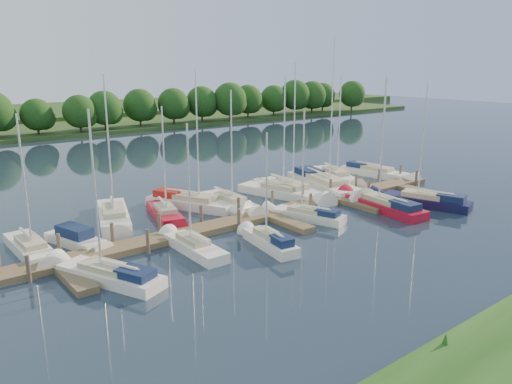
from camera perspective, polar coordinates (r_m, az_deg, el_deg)
ground at (r=34.03m, az=9.72°, el=-6.01°), size 260.00×260.00×0.00m
dock at (r=38.95m, az=1.79°, el=-2.82°), size 40.00×6.00×0.40m
mooring_pilings at (r=39.66m, az=0.75°, el=-1.89°), size 38.24×2.84×2.00m
far_shore at (r=99.78m, az=-24.11°, el=6.69°), size 180.00×30.00×0.60m
distant_hill at (r=124.03m, az=-27.06°, el=7.86°), size 220.00×40.00×1.40m
treeline at (r=88.20m, az=-20.67°, el=8.72°), size 146.38×9.47×8.32m
sailboat_n_0 at (r=34.94m, az=-24.26°, el=-6.11°), size 1.86×7.26×9.32m
motorboat at (r=35.44m, az=-19.78°, el=-5.26°), size 2.85×5.52×1.63m
sailboat_n_2 at (r=39.76m, az=-15.92°, el=-2.92°), size 4.52×9.02×11.45m
sailboat_n_3 at (r=39.63m, az=-10.26°, el=-2.63°), size 3.08×7.12×9.11m
sailboat_n_4 at (r=42.11m, az=-7.03°, el=-1.40°), size 5.61×8.96×11.78m
sailboat_n_5 at (r=41.92m, az=-2.93°, el=-1.45°), size 2.11×7.91×10.18m
sailboat_n_6 at (r=45.51m, az=2.88°, el=-0.16°), size 4.12×8.78×11.14m
sailboat_n_7 at (r=46.05m, az=4.04°, el=0.01°), size 2.77×9.67×12.27m
sailboat_n_8 at (r=48.47m, az=8.03°, el=0.70°), size 5.00×11.71×14.61m
sailboat_n_9 at (r=52.43m, az=9.12°, el=1.65°), size 4.51×8.71×11.16m
sailboat_n_10 at (r=55.07m, az=13.60°, el=2.10°), size 3.06×8.63×10.86m
sailboat_s_0 at (r=29.50m, az=-16.66°, el=-9.09°), size 4.37×7.66×9.88m
sailboat_s_1 at (r=32.66m, az=-7.21°, el=-6.29°), size 1.65×6.63×8.63m
sailboat_s_2 at (r=33.12m, az=1.51°, el=-5.77°), size 2.20×6.08×7.96m
sailboat_s_3 at (r=39.04m, az=5.74°, el=-2.68°), size 3.45×6.76×8.68m
sailboat_s_4 at (r=42.63m, az=14.25°, el=-1.55°), size 2.96×8.89×11.20m
sailboat_s_5 at (r=44.87m, az=18.54°, el=-1.06°), size 4.15×8.45×10.84m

